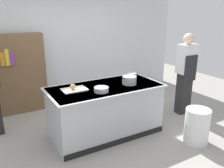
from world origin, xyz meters
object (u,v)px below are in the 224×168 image
Objects in this scene: onion at (73,87)px; mixing_bowl at (101,90)px; sauce_pan at (132,76)px; trash_bin at (197,126)px; person_chef at (186,72)px; stock_pot at (129,80)px; bookshelf at (19,74)px.

onion is 0.47m from mixing_bowl.
sauce_pan reaches higher than mixing_bowl.
trash_bin is 1.38m from person_chef.
sauce_pan is 0.94m from mixing_bowl.
stock_pot is at bearing -9.20° from onion.
stock_pot is 1.46m from person_chef.
sauce_pan is (0.23, 0.26, -0.02)m from stock_pot.
person_chef is (1.46, 0.06, -0.06)m from stock_pot.
trash_bin is (1.74, -1.11, -0.66)m from onion.
onion is 0.05× the size of person_chef.
stock_pot is 1.35× the size of mixing_bowl.
mixing_bowl is 0.39× the size of trash_bin.
trash_bin is 3.70m from bookshelf.
person_chef reaches higher than mixing_bowl.
stock_pot is 0.18× the size of person_chef.
trash_bin is at bearing -32.55° from onion.
person_chef reaches higher than trash_bin.
person_chef is (0.72, 1.00, 0.61)m from trash_bin.
onion is at bearing -71.79° from bookshelf.
bookshelf is at bearing 46.05° from person_chef.
sauce_pan is 2.43m from bookshelf.
person_chef is at bearing -2.43° from onion.
bookshelf reaches higher than trash_bin.
stock_pot reaches higher than trash_bin.
person_chef is (1.23, -0.20, -0.04)m from sauce_pan.
bookshelf is at bearing 129.08° from trash_bin.
sauce_pan is at bearing -42.21° from bookshelf.
mixing_bowl is at bearing 149.05° from trash_bin.
sauce_pan is 1.06× the size of mixing_bowl.
sauce_pan is at bearing 4.58° from onion.
mixing_bowl is (-0.63, -0.13, -0.03)m from stock_pot.
onion is 1.01m from stock_pot.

